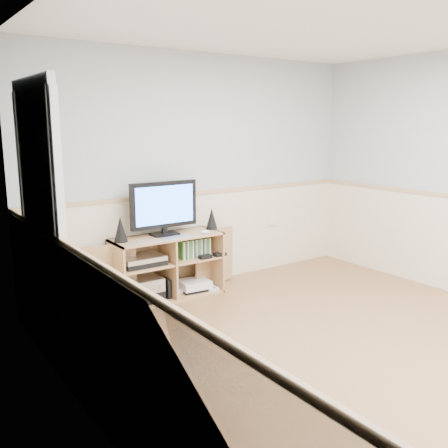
{
  "coord_description": "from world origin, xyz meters",
  "views": [
    {
      "loc": [
        -2.91,
        -2.35,
        1.76
      ],
      "look_at": [
        -0.43,
        1.2,
        0.89
      ],
      "focal_mm": 40.0,
      "sensor_mm": 36.0,
      "label": 1
    }
  ],
  "objects": [
    {
      "name": "game_consoles",
      "position": [
        -0.28,
        1.99,
        0.07
      ],
      "size": [
        0.45,
        0.3,
        0.11
      ],
      "color": "white",
      "rests_on": "media_cabinet"
    },
    {
      "name": "monitor",
      "position": [
        -0.57,
        2.06,
        0.95
      ],
      "size": [
        0.73,
        0.18,
        0.55
      ],
      "color": "black",
      "rests_on": "media_cabinet"
    },
    {
      "name": "game_cases",
      "position": [
        -0.27,
        1.99,
        0.48
      ],
      "size": [
        0.34,
        0.13,
        0.19
      ],
      "primitive_type": "cube",
      "color": "#3F8C3F",
      "rests_on": "media_cabinet"
    },
    {
      "name": "wall_outlet",
      "position": [
        1.0,
        2.23,
        0.6
      ],
      "size": [
        0.12,
        0.03,
        0.12
      ],
      "primitive_type": "cube",
      "color": "white",
      "rests_on": "wall_back"
    },
    {
      "name": "speaker_left",
      "position": [
        -1.06,
        2.03,
        0.77
      ],
      "size": [
        0.13,
        0.13,
        0.25
      ],
      "primitive_type": "cone",
      "color": "black",
      "rests_on": "media_cabinet"
    },
    {
      "name": "av_components",
      "position": [
        -0.88,
        2.01,
        0.22
      ],
      "size": [
        0.51,
        0.31,
        0.47
      ],
      "color": "black",
      "rests_on": "media_cabinet"
    },
    {
      "name": "speaker_right",
      "position": [
        -0.02,
        2.03,
        0.76
      ],
      "size": [
        0.12,
        0.12,
        0.23
      ],
      "primitive_type": "cone",
      "color": "black",
      "rests_on": "media_cabinet"
    },
    {
      "name": "room",
      "position": [
        -0.06,
        0.12,
        1.22
      ],
      "size": [
        4.04,
        4.54,
        2.54
      ],
      "color": "#B2784F",
      "rests_on": "ground"
    },
    {
      "name": "media_cabinet",
      "position": [
        -0.57,
        2.06,
        0.33
      ],
      "size": [
        1.77,
        0.43,
        0.65
      ],
      "color": "tan",
      "rests_on": "floor"
    },
    {
      "name": "mouse",
      "position": [
        -0.2,
        1.87,
        0.67
      ],
      "size": [
        0.11,
        0.09,
        0.04
      ],
      "primitive_type": "ellipsoid",
      "rotation": [
        0.0,
        0.0,
        -0.36
      ],
      "color": "white",
      "rests_on": "media_cabinet"
    },
    {
      "name": "keyboard",
      "position": [
        -0.55,
        1.87,
        0.66
      ],
      "size": [
        0.28,
        0.12,
        0.01
      ],
      "primitive_type": "cube",
      "rotation": [
        0.0,
        0.0,
        0.05
      ],
      "color": "silver",
      "rests_on": "media_cabinet"
    }
  ]
}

